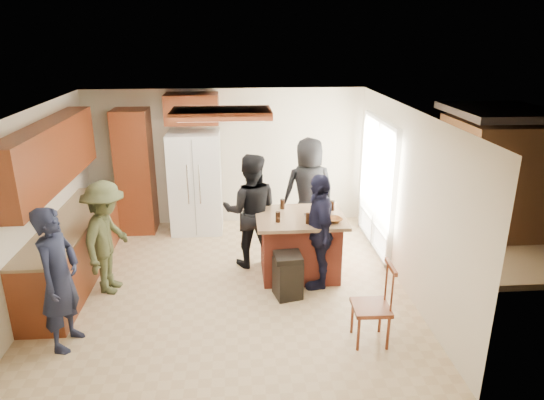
{
  "coord_description": "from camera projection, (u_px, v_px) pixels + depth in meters",
  "views": [
    {
      "loc": [
        0.17,
        -6.17,
        3.48
      ],
      "look_at": [
        0.68,
        0.39,
        1.15
      ],
      "focal_mm": 32.0,
      "sensor_mm": 36.0,
      "label": 1
    }
  ],
  "objects": [
    {
      "name": "person_counter",
      "position": [
        107.0,
        238.0,
        6.59
      ],
      "size": [
        0.66,
        1.1,
        1.59
      ],
      "primitive_type": "imported",
      "rotation": [
        0.0,
        0.0,
        1.39
      ],
      "color": "#393E24",
      "rests_on": "ground"
    },
    {
      "name": "room_shell",
      "position": [
        476.0,
        186.0,
        8.51
      ],
      "size": [
        8.0,
        5.2,
        5.0
      ],
      "color": "tan",
      "rests_on": "ground"
    },
    {
      "name": "refrigerator",
      "position": [
        196.0,
        183.0,
        8.6
      ],
      "size": [
        0.9,
        0.76,
        1.8
      ],
      "color": "white",
      "rests_on": "ground"
    },
    {
      "name": "person_front_left",
      "position": [
        59.0,
        279.0,
        5.39
      ],
      "size": [
        0.57,
        0.7,
        1.7
      ],
      "primitive_type": "imported",
      "rotation": [
        0.0,
        0.0,
        1.37
      ],
      "color": "black",
      "rests_on": "ground"
    },
    {
      "name": "left_cabinetry",
      "position": [
        66.0,
        218.0,
        6.84
      ],
      "size": [
        0.64,
        3.0,
        2.3
      ],
      "color": "maroon",
      "rests_on": "ground"
    },
    {
      "name": "island_items",
      "position": [
        316.0,
        215.0,
        6.9
      ],
      "size": [
        0.96,
        0.73,
        0.15
      ],
      "color": "silver",
      "rests_on": "kitchen_island"
    },
    {
      "name": "person_side_right",
      "position": [
        319.0,
        231.0,
        6.73
      ],
      "size": [
        0.53,
        0.98,
        1.65
      ],
      "primitive_type": "imported",
      "rotation": [
        0.0,
        0.0,
        -1.53
      ],
      "color": "black",
      "rests_on": "ground"
    },
    {
      "name": "spindle_chair",
      "position": [
        373.0,
        307.0,
        5.57
      ],
      "size": [
        0.43,
        0.43,
        0.99
      ],
      "color": "maroon",
      "rests_on": "ground"
    },
    {
      "name": "trash_bin",
      "position": [
        288.0,
        275.0,
        6.58
      ],
      "size": [
        0.41,
        0.41,
        0.63
      ],
      "color": "black",
      "rests_on": "ground"
    },
    {
      "name": "back_wall_units",
      "position": [
        149.0,
        156.0,
        8.45
      ],
      "size": [
        1.8,
        0.6,
        2.45
      ],
      "color": "maroon",
      "rests_on": "ground"
    },
    {
      "name": "person_behind_left",
      "position": [
        251.0,
        211.0,
        7.31
      ],
      "size": [
        0.89,
        0.58,
        1.77
      ],
      "primitive_type": "imported",
      "rotation": [
        0.0,
        0.0,
        3.08
      ],
      "color": "black",
      "rests_on": "ground"
    },
    {
      "name": "kitchen_island",
      "position": [
        300.0,
        245.0,
        7.14
      ],
      "size": [
        1.28,
        1.03,
        0.93
      ],
      "color": "maroon",
      "rests_on": "ground"
    },
    {
      "name": "person_behind_right",
      "position": [
        309.0,
        190.0,
        8.18
      ],
      "size": [
        0.95,
        0.68,
        1.8
      ],
      "primitive_type": "imported",
      "rotation": [
        0.0,
        0.0,
        3.27
      ],
      "color": "black",
      "rests_on": "ground"
    }
  ]
}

